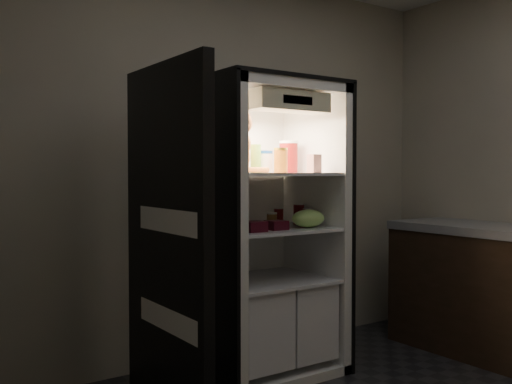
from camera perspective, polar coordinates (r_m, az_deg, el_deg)
room_shell at (r=2.69m, az=18.13°, el=8.87°), size 3.60×3.60×3.60m
refrigerator at (r=3.71m, az=0.67°, el=-5.77°), size 0.90×0.72×1.88m
fridge_door at (r=2.96m, az=-8.87°, el=-5.38°), size 0.06×0.87×1.85m
tabby_cat at (r=3.52m, az=-1.99°, el=4.31°), size 0.33×0.38×0.39m
parmesan_shaker at (r=3.67m, az=-0.04°, el=3.37°), size 0.07×0.07×0.18m
mayo_tub at (r=3.73m, az=0.89°, el=3.05°), size 0.10×0.10×0.14m
salsa_jar at (r=3.65m, az=2.49°, el=3.19°), size 0.09×0.09×0.16m
pepper_jar at (r=3.88m, az=3.27°, el=3.54°), size 0.13×0.13×0.22m
cream_carton at (r=3.64m, az=5.84°, el=2.85°), size 0.07×0.07×0.12m
soda_can_a at (r=3.77m, az=2.28°, el=-2.50°), size 0.06×0.06×0.12m
soda_can_b at (r=3.87m, az=4.30°, el=-2.22°), size 0.07×0.07×0.14m
soda_can_c at (r=3.70m, az=5.20°, el=-2.56°), size 0.06×0.06×0.12m
condiment_jar at (r=3.68m, az=1.59°, el=-2.79°), size 0.07×0.07×0.09m
grape_bag at (r=3.66m, az=5.24°, el=-2.64°), size 0.23×0.17×0.12m
berry_box_left at (r=3.39m, az=-0.22°, el=-3.47°), size 0.12×0.12×0.06m
berry_box_right at (r=3.50m, az=2.05°, el=-3.33°), size 0.11×0.11×0.06m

